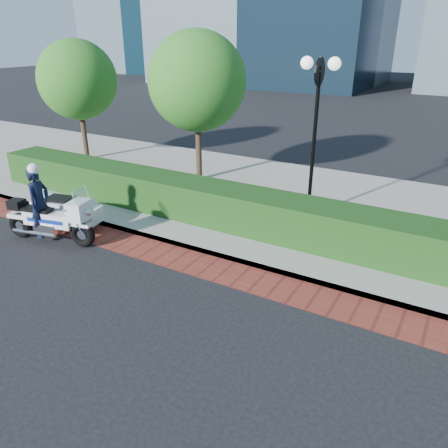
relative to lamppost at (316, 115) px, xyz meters
The scene contains 8 objects.
ground 6.07m from the lamppost, 100.89° to the right, with size 120.00×120.00×0.00m, color black.
brick_strip 4.84m from the lamppost, 105.12° to the right, with size 60.00×1.00×0.01m, color maroon.
sidewalk 3.16m from the lamppost, 141.34° to the left, with size 60.00×8.00×0.15m, color gray.
hedge_main 2.98m from the lamppost, 122.01° to the right, with size 18.00×1.20×1.00m, color black.
lamppost is the anchor object (origin of this frame).
tree_a 10.09m from the lamppost, behind, with size 3.00×3.00×4.58m.
tree_b 4.71m from the lamppost, 163.89° to the left, with size 3.20×3.20×4.89m.
police_motorcycle 7.16m from the lamppost, 141.38° to the right, with size 2.50×1.80×2.04m.
Camera 1 is at (4.67, -5.82, 4.88)m, focal length 35.00 mm.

